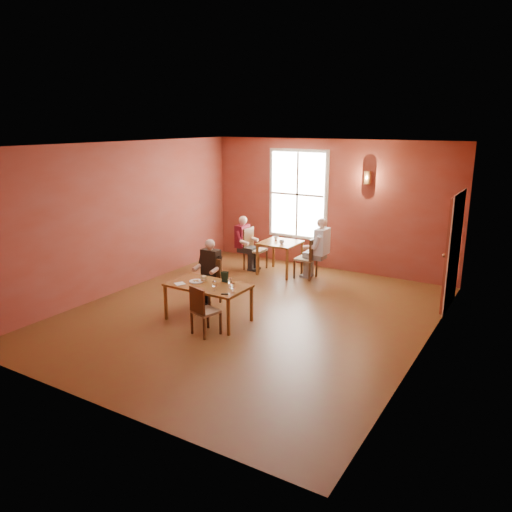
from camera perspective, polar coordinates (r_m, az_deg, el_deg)
The scene contains 29 objects.
ground at distance 9.07m, azimuth -0.66°, elevation -6.70°, with size 6.00×7.00×0.01m, color brown.
wall_back at distance 11.69m, azimuth 8.40°, elevation 5.75°, with size 6.00×0.04×3.00m, color brown.
wall_front at distance 6.04m, azimuth -18.43°, elevation -3.72°, with size 6.00×0.04×3.00m, color brown.
wall_left at distance 10.48m, azimuth -14.82°, elevation 4.33°, with size 0.04×7.00×3.00m, color brown.
wall_right at distance 7.54m, azimuth 19.11°, elevation -0.10°, with size 0.04×7.00×3.00m, color brown.
ceiling at distance 8.43m, azimuth -0.72°, elevation 12.60°, with size 6.00×7.00×0.04m, color white.
window at distance 11.95m, azimuth 4.78°, elevation 7.02°, with size 1.36×0.10×1.96m, color white.
door at distance 9.86m, azimuth 21.44°, elevation 0.43°, with size 0.12×1.04×2.10m, color maroon.
wall_sconce at distance 11.20m, azimuth 12.63°, elevation 8.75°, with size 0.16×0.16×0.28m, color brown.
main_table at distance 8.75m, azimuth -5.47°, elevation -5.29°, with size 1.40×0.79×0.66m, color brown, non-canonical shape.
chair_diner_main at distance 9.49m, azimuth -5.59°, elevation -3.00°, with size 0.38×0.38×0.86m, color #3B1F0F, non-canonical shape.
diner_main at distance 9.42m, azimuth -5.72°, elevation -2.16°, with size 0.47×0.47×1.17m, color black, non-canonical shape.
chair_empty at distance 8.17m, azimuth -5.76°, elevation -6.18°, with size 0.37×0.37×0.83m, color brown, non-canonical shape.
plate_food at distance 8.79m, azimuth -6.85°, elevation -2.85°, with size 0.25×0.25×0.03m, color white.
sandwich at distance 8.77m, azimuth -6.01°, elevation -2.67°, with size 0.08×0.07×0.09m, color tan.
goblet_a at distance 8.43m, azimuth -2.97°, elevation -3.06°, with size 0.07×0.07×0.17m, color white, non-canonical shape.
goblet_b at distance 8.15m, azimuth -2.66°, elevation -3.65°, with size 0.07×0.07×0.18m, color white, non-canonical shape.
goblet_c at distance 8.29m, azimuth -4.77°, elevation -3.37°, with size 0.07×0.07×0.18m, color white, non-canonical shape.
menu_stand at distance 8.70m, azimuth -3.58°, elevation -2.40°, with size 0.12×0.06×0.19m, color black.
knife at distance 8.48m, azimuth -6.66°, elevation -3.63°, with size 0.19×0.02×0.00m, color white.
napkin at distance 8.73m, azimuth -8.70°, elevation -3.14°, with size 0.16×0.16×0.01m, color silver.
sunglasses at distance 8.13m, azimuth -3.60°, elevation -4.35°, with size 0.12×0.04×0.01m, color black.
second_table at distance 11.38m, azimuth 2.75°, elevation -0.19°, with size 0.83×0.83×0.74m, color brown, non-canonical shape.
chair_diner_white at distance 11.08m, azimuth 5.72°, elevation -0.19°, with size 0.41×0.41×0.92m, color #3E240E, non-canonical shape.
diner_white at distance 11.02m, azimuth 5.88°, elevation 0.78°, with size 0.53×0.53×1.32m, color silver, non-canonical shape.
chair_diner_maroon at distance 11.66m, azimuth -0.05°, elevation 0.80°, with size 0.43×0.43×0.97m, color #56341D, non-canonical shape.
diner_maroon at distance 11.65m, azimuth -0.18°, elevation 1.39°, with size 0.49×0.49×1.21m, color #4E1714, non-canonical shape.
cup_a at distance 11.11m, azimuth 2.96°, elevation 1.61°, with size 0.11×0.11×0.09m, color beige.
cup_b at distance 11.46m, azimuth 2.29°, elevation 2.05°, with size 0.10×0.10×0.09m, color silver.
Camera 1 is at (4.42, -7.16, 3.37)m, focal length 35.00 mm.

